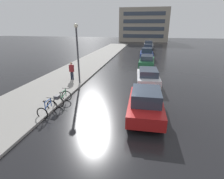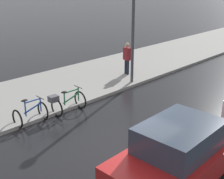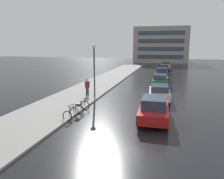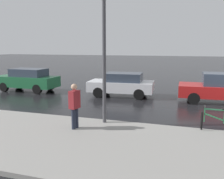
{
  "view_description": "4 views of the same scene",
  "coord_description": "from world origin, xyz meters",
  "px_view_note": "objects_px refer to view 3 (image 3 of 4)",
  "views": [
    {
      "loc": [
        1.8,
        -9.17,
        4.94
      ],
      "look_at": [
        -0.35,
        1.52,
        0.93
      ],
      "focal_mm": 28.0,
      "sensor_mm": 36.0,
      "label": 1
    },
    {
      "loc": [
        5.5,
        -6.08,
        5.06
      ],
      "look_at": [
        -2.06,
        1.54,
        1.08
      ],
      "focal_mm": 50.0,
      "sensor_mm": 36.0,
      "label": 2
    },
    {
      "loc": [
        2.75,
        -14.2,
        5.01
      ],
      "look_at": [
        -1.46,
        1.8,
        1.63
      ],
      "focal_mm": 35.0,
      "sensor_mm": 36.0,
      "label": 3
    },
    {
      "loc": [
        -12.92,
        1.65,
        3.11
      ],
      "look_at": [
        -1.96,
        5.11,
        1.11
      ],
      "focal_mm": 40.0,
      "sensor_mm": 36.0,
      "label": 4
    }
  ],
  "objects_px": {
    "car_green": "(160,80)",
    "streetlamp": "(94,65)",
    "bicycle_second": "(81,106)",
    "pedestrian": "(87,86)",
    "car_black": "(164,69)",
    "car_silver": "(165,66)",
    "car_red": "(154,109)",
    "car_white": "(159,92)",
    "car_blue": "(162,74)",
    "bicycle_nearest": "(71,113)"
  },
  "relations": [
    {
      "from": "car_blue",
      "to": "streetlamp",
      "type": "bearing_deg",
      "value": -112.35
    },
    {
      "from": "car_green",
      "to": "pedestrian",
      "type": "relative_size",
      "value": 2.45
    },
    {
      "from": "pedestrian",
      "to": "bicycle_second",
      "type": "bearing_deg",
      "value": -73.77
    },
    {
      "from": "bicycle_nearest",
      "to": "car_white",
      "type": "height_order",
      "value": "car_white"
    },
    {
      "from": "car_green",
      "to": "car_silver",
      "type": "height_order",
      "value": "car_silver"
    },
    {
      "from": "bicycle_second",
      "to": "car_black",
      "type": "relative_size",
      "value": 0.37
    },
    {
      "from": "car_red",
      "to": "car_silver",
      "type": "distance_m",
      "value": 31.4
    },
    {
      "from": "car_green",
      "to": "pedestrian",
      "type": "distance_m",
      "value": 9.69
    },
    {
      "from": "bicycle_nearest",
      "to": "car_white",
      "type": "xyz_separation_m",
      "value": [
        5.67,
        6.68,
        0.37
      ]
    },
    {
      "from": "car_red",
      "to": "car_black",
      "type": "distance_m",
      "value": 24.82
    },
    {
      "from": "bicycle_nearest",
      "to": "streetlamp",
      "type": "xyz_separation_m",
      "value": [
        -0.26,
        5.75,
        2.78
      ]
    },
    {
      "from": "car_red",
      "to": "streetlamp",
      "type": "distance_m",
      "value": 7.89
    },
    {
      "from": "car_black",
      "to": "pedestrian",
      "type": "height_order",
      "value": "pedestrian"
    },
    {
      "from": "bicycle_second",
      "to": "car_blue",
      "type": "bearing_deg",
      "value": 74.0
    },
    {
      "from": "car_white",
      "to": "car_green",
      "type": "xyz_separation_m",
      "value": [
        -0.2,
        6.78,
        0.04
      ]
    },
    {
      "from": "bicycle_second",
      "to": "car_white",
      "type": "xyz_separation_m",
      "value": [
        5.47,
        5.27,
        0.28
      ]
    },
    {
      "from": "car_white",
      "to": "car_silver",
      "type": "height_order",
      "value": "car_silver"
    },
    {
      "from": "car_black",
      "to": "streetlamp",
      "type": "distance_m",
      "value": 21.01
    },
    {
      "from": "car_white",
      "to": "car_silver",
      "type": "distance_m",
      "value": 25.72
    },
    {
      "from": "bicycle_nearest",
      "to": "car_silver",
      "type": "xyz_separation_m",
      "value": [
        5.6,
        32.4,
        0.47
      ]
    },
    {
      "from": "pedestrian",
      "to": "streetlamp",
      "type": "height_order",
      "value": "streetlamp"
    },
    {
      "from": "car_blue",
      "to": "car_silver",
      "type": "xyz_separation_m",
      "value": [
        0.24,
        12.96,
        0.0
      ]
    },
    {
      "from": "car_red",
      "to": "car_blue",
      "type": "distance_m",
      "value": 18.44
    },
    {
      "from": "car_green",
      "to": "streetlamp",
      "type": "height_order",
      "value": "streetlamp"
    },
    {
      "from": "bicycle_nearest",
      "to": "streetlamp",
      "type": "height_order",
      "value": "streetlamp"
    },
    {
      "from": "car_blue",
      "to": "car_black",
      "type": "xyz_separation_m",
      "value": [
        0.17,
        6.38,
        -0.03
      ]
    },
    {
      "from": "car_blue",
      "to": "car_white",
      "type": "bearing_deg",
      "value": -88.64
    },
    {
      "from": "car_white",
      "to": "bicycle_second",
      "type": "bearing_deg",
      "value": -136.1
    },
    {
      "from": "car_red",
      "to": "car_white",
      "type": "relative_size",
      "value": 1.06
    },
    {
      "from": "bicycle_nearest",
      "to": "car_silver",
      "type": "distance_m",
      "value": 32.88
    },
    {
      "from": "bicycle_second",
      "to": "car_silver",
      "type": "bearing_deg",
      "value": 80.1
    },
    {
      "from": "car_red",
      "to": "car_blue",
      "type": "bearing_deg",
      "value": 90.67
    },
    {
      "from": "bicycle_second",
      "to": "car_green",
      "type": "xyz_separation_m",
      "value": [
        5.28,
        12.05,
        0.32
      ]
    },
    {
      "from": "car_black",
      "to": "car_silver",
      "type": "height_order",
      "value": "car_silver"
    },
    {
      "from": "car_red",
      "to": "car_blue",
      "type": "xyz_separation_m",
      "value": [
        -0.22,
        18.44,
        0.04
      ]
    },
    {
      "from": "bicycle_nearest",
      "to": "pedestrian",
      "type": "relative_size",
      "value": 0.61
    },
    {
      "from": "car_black",
      "to": "streetlamp",
      "type": "relative_size",
      "value": 0.78
    },
    {
      "from": "bicycle_second",
      "to": "bicycle_nearest",
      "type": "bearing_deg",
      "value": -97.92
    },
    {
      "from": "car_green",
      "to": "pedestrian",
      "type": "bearing_deg",
      "value": -134.33
    },
    {
      "from": "car_red",
      "to": "car_blue",
      "type": "relative_size",
      "value": 1.03
    },
    {
      "from": "bicycle_second",
      "to": "streetlamp",
      "type": "relative_size",
      "value": 0.28
    },
    {
      "from": "car_green",
      "to": "car_silver",
      "type": "xyz_separation_m",
      "value": [
        0.13,
        18.94,
        0.05
      ]
    },
    {
      "from": "bicycle_second",
      "to": "car_green",
      "type": "distance_m",
      "value": 13.16
    },
    {
      "from": "bicycle_second",
      "to": "car_green",
      "type": "relative_size",
      "value": 0.33
    },
    {
      "from": "car_red",
      "to": "pedestrian",
      "type": "xyz_separation_m",
      "value": [
        -6.88,
        5.54,
        0.2
      ]
    },
    {
      "from": "car_white",
      "to": "car_red",
      "type": "bearing_deg",
      "value": -90.88
    },
    {
      "from": "car_white",
      "to": "car_blue",
      "type": "height_order",
      "value": "car_blue"
    },
    {
      "from": "streetlamp",
      "to": "pedestrian",
      "type": "bearing_deg",
      "value": 143.15
    },
    {
      "from": "pedestrian",
      "to": "bicycle_nearest",
      "type": "bearing_deg",
      "value": -78.79
    },
    {
      "from": "bicycle_second",
      "to": "car_green",
      "type": "bearing_deg",
      "value": 66.34
    }
  ]
}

